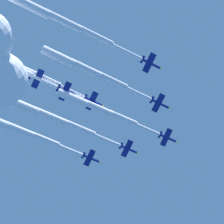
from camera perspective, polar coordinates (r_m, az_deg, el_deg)
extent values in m
cylinder|color=navy|center=(190.04, 7.60, -3.52)|extent=(9.05, 3.81, 1.44)
cone|color=yellow|center=(191.97, 8.89, -4.07)|extent=(1.62, 1.67, 1.37)
cylinder|color=black|center=(188.33, 6.36, -2.99)|extent=(0.87, 1.20, 1.08)
ellipsoid|color=black|center=(191.21, 8.06, -3.71)|extent=(2.09, 1.44, 0.92)
cube|color=navy|center=(189.79, 7.46, -3.47)|extent=(4.71, 8.25, 3.36)
cube|color=yellow|center=(190.25, 6.96, -4.51)|extent=(2.40, 1.28, 0.36)
cube|color=yellow|center=(189.54, 7.95, -2.41)|extent=(2.40, 1.28, 0.36)
cube|color=navy|center=(188.67, 6.61, -3.10)|extent=(1.87, 3.18, 1.32)
cube|color=yellow|center=(189.55, 6.53, -3.04)|extent=(1.57, 1.19, 1.80)
cylinder|color=white|center=(186.23, 4.70, -2.28)|extent=(13.72, 5.47, 1.83)
cylinder|color=white|center=(182.74, 1.48, -0.79)|extent=(13.96, 6.35, 2.75)
cylinder|color=white|center=(180.05, -1.95, 0.55)|extent=(14.21, 7.23, 3.66)
cylinder|color=white|center=(178.12, -5.47, 1.92)|extent=(14.46, 8.11, 4.58)
cylinder|color=navy|center=(192.65, 2.22, -5.08)|extent=(9.06, 3.72, 1.42)
cone|color=yellow|center=(194.24, 3.54, -5.63)|extent=(1.61, 1.64, 1.35)
cylinder|color=black|center=(191.26, 0.97, -4.56)|extent=(0.86, 1.18, 1.06)
ellipsoid|color=black|center=(193.69, 2.71, -5.26)|extent=(2.08, 1.41, 0.90)
cube|color=navy|center=(192.44, 2.09, -5.03)|extent=(4.68, 8.35, 3.08)
cube|color=yellow|center=(193.27, 1.58, -6.03)|extent=(2.40, 1.27, 0.34)
cube|color=yellow|center=(191.82, 2.58, -4.01)|extent=(2.40, 1.27, 0.34)
cube|color=navy|center=(191.53, 1.23, -4.67)|extent=(1.86, 3.21, 1.22)
cube|color=yellow|center=(192.43, 1.18, -4.58)|extent=(1.55, 1.12, 1.82)
cylinder|color=white|center=(189.42, -0.90, -3.77)|extent=(15.28, 5.76, 1.80)
cylinder|color=white|center=(186.51, -4.52, -2.13)|extent=(15.52, 6.63, 2.70)
cylinder|color=white|center=(184.67, -8.32, -0.63)|extent=(15.76, 7.50, 3.60)
cylinder|color=white|center=(183.78, -12.18, 0.88)|extent=(15.99, 8.36, 4.51)
cylinder|color=navy|center=(179.45, 6.53, 1.18)|extent=(9.07, 3.61, 1.41)
cone|color=yellow|center=(181.19, 7.89, 0.53)|extent=(1.59, 1.62, 1.34)
cylinder|color=black|center=(177.93, 5.23, 1.81)|extent=(0.84, 1.17, 1.05)
ellipsoid|color=black|center=(180.56, 7.03, 0.96)|extent=(2.08, 1.39, 0.90)
cube|color=navy|center=(179.22, 6.39, 1.25)|extent=(4.60, 8.38, 2.96)
cube|color=yellow|center=(179.59, 5.83, 0.17)|extent=(2.40, 1.25, 0.33)
cube|color=yellow|center=(179.07, 6.95, 2.35)|extent=(2.40, 1.25, 0.33)
cube|color=navy|center=(178.23, 5.50, 1.68)|extent=(1.83, 3.22, 1.17)
cube|color=yellow|center=(179.13, 5.42, 1.74)|extent=(1.54, 1.08, 1.83)
cylinder|color=white|center=(176.08, 3.46, 2.66)|extent=(13.90, 5.20, 1.79)
cylinder|color=white|center=(173.13, 0.03, 4.41)|extent=(14.12, 6.07, 2.68)
cylinder|color=white|center=(171.03, -3.62, 5.98)|extent=(14.34, 6.94, 3.58)
cylinder|color=white|center=(169.77, -7.38, 7.55)|extent=(14.57, 7.80, 4.47)
cylinder|color=navy|center=(197.90, -2.97, -6.36)|extent=(9.05, 3.72, 1.41)
cone|color=yellow|center=(199.13, -1.65, -6.89)|extent=(1.61, 1.63, 1.34)
cylinder|color=black|center=(196.86, -4.22, -5.84)|extent=(0.86, 1.18, 1.06)
ellipsoid|color=black|center=(198.81, -2.46, -6.52)|extent=(2.08, 1.41, 0.90)
cube|color=navy|center=(197.73, -3.11, -6.30)|extent=(4.69, 8.37, 3.01)
cube|color=yellow|center=(198.81, -3.58, -7.26)|extent=(2.40, 1.27, 0.33)
cube|color=yellow|center=(196.85, -2.63, -5.32)|extent=(2.40, 1.27, 0.33)
cube|color=navy|center=(197.06, -3.96, -5.95)|extent=(1.86, 3.22, 1.19)
cube|color=yellow|center=(197.96, -3.99, -5.86)|extent=(1.55, 1.10, 1.83)
cylinder|color=white|center=(195.62, -5.92, -5.14)|extent=(14.00, 5.41, 1.79)
cylinder|color=white|center=(193.76, -9.17, -3.69)|extent=(14.24, 6.28, 2.69)
cylinder|color=white|center=(192.83, -12.53, -2.39)|extent=(14.48, 7.14, 3.59)
cylinder|color=navy|center=(171.82, 5.30, 6.67)|extent=(9.07, 3.70, 1.43)
cone|color=yellow|center=(173.25, 6.74, 5.95)|extent=(1.61, 1.65, 1.36)
cylinder|color=black|center=(170.60, 3.91, 7.36)|extent=(0.86, 1.19, 1.08)
ellipsoid|color=black|center=(172.81, 5.82, 6.40)|extent=(2.08, 1.42, 0.92)
cube|color=navy|center=(171.62, 5.14, 6.75)|extent=(4.63, 8.26, 3.31)
cube|color=yellow|center=(171.55, 4.58, 5.59)|extent=(2.40, 1.26, 0.36)
cube|color=yellow|center=(171.92, 5.70, 7.90)|extent=(2.40, 1.26, 0.36)
cube|color=navy|center=(170.83, 4.20, 7.22)|extent=(1.84, 3.18, 1.30)
cube|color=yellow|center=(171.75, 4.12, 7.24)|extent=(1.57, 1.16, 1.80)
cylinder|color=white|center=(169.00, 1.79, 8.39)|extent=(15.63, 5.80, 1.83)
cylinder|color=white|center=(166.76, -2.35, 10.49)|extent=(15.86, 6.69, 2.74)
cylinder|color=white|center=(165.59, -6.75, 12.35)|extent=(16.10, 7.57, 3.65)
cylinder|color=white|center=(165.53, -11.24, 14.14)|extent=(16.33, 8.45, 4.56)
cylinder|color=navy|center=(181.56, -2.64, 1.49)|extent=(9.08, 3.57, 1.43)
cone|color=yellow|center=(182.60, -1.23, 0.83)|extent=(1.59, 1.63, 1.36)
cylinder|color=black|center=(180.70, -3.98, 2.11)|extent=(0.84, 1.18, 1.07)
ellipsoid|color=black|center=(182.41, -2.10, 1.25)|extent=(2.08, 1.39, 0.91)
cube|color=navy|center=(181.41, -2.79, 1.55)|extent=(4.53, 8.29, 3.21)
cube|color=yellow|center=(181.91, -3.32, 0.47)|extent=(2.40, 1.23, 0.35)
cube|color=yellow|center=(181.12, -2.26, 2.65)|extent=(2.40, 1.23, 0.35)
cube|color=navy|center=(180.87, -3.71, 1.98)|extent=(1.80, 3.19, 1.27)
cube|color=yellow|center=(181.80, -3.74, 2.03)|extent=(1.55, 1.12, 1.81)
cylinder|color=white|center=(179.77, -5.75, 2.93)|extent=(13.57, 5.05, 1.82)
cylinder|color=white|center=(178.55, -9.11, 4.58)|extent=(13.79, 5.93, 2.72)
cylinder|color=white|center=(178.16, -12.62, 6.02)|extent=(14.01, 6.81, 3.63)
cylinder|color=navy|center=(177.84, -6.30, 2.79)|extent=(9.07, 3.58, 1.42)
cone|color=yellow|center=(178.55, -4.84, 2.12)|extent=(1.59, 1.63, 1.35)
cylinder|color=black|center=(177.31, -7.69, 3.43)|extent=(0.84, 1.18, 1.07)
ellipsoid|color=black|center=(178.56, -5.74, 2.55)|extent=(2.08, 1.39, 0.91)
cube|color=navy|center=(177.73, -6.46, 2.86)|extent=(4.55, 8.31, 3.15)
cube|color=yellow|center=(178.29, -6.99, 1.76)|extent=(2.40, 1.23, 0.34)
cube|color=yellow|center=(177.38, -5.93, 3.98)|extent=(2.40, 1.23, 0.34)
cube|color=navy|center=(177.41, -7.41, 3.30)|extent=(1.80, 3.20, 1.24)
cube|color=yellow|center=(178.35, -7.42, 3.34)|extent=(1.55, 1.11, 1.82)
cylinder|color=white|center=(176.82, -9.44, 4.23)|extent=(13.09, 4.94, 1.81)
cylinder|color=white|center=(176.40, -12.77, 5.83)|extent=(13.31, 5.82, 2.71)
cylinder|color=navy|center=(176.89, -10.01, 4.46)|extent=(9.06, 3.73, 1.42)
cone|color=yellow|center=(177.20, -8.51, 3.80)|extent=(1.61, 1.64, 1.35)
cylinder|color=black|center=(176.74, -11.42, 5.07)|extent=(0.86, 1.19, 1.07)
ellipsoid|color=black|center=(177.46, -9.42, 4.22)|extent=(2.08, 1.42, 0.91)
cube|color=navy|center=(176.82, -10.17, 4.52)|extent=(4.68, 8.32, 3.14)
cube|color=yellow|center=(177.40, -10.67, 3.40)|extent=(2.40, 1.27, 0.34)
cube|color=yellow|center=(176.47, -9.66, 5.66)|extent=(2.40, 1.27, 0.34)
cube|color=navy|center=(176.76, -11.13, 4.94)|extent=(1.85, 3.21, 1.24)
cube|color=yellow|center=(177.70, -11.13, 4.98)|extent=(1.56, 1.13, 1.82)
cylinder|color=white|center=(176.74, -13.56, 5.98)|extent=(15.63, 5.87, 1.81)
sphere|color=white|center=(165.14, -15.09, 4.35)|extent=(21.19, 21.19, 21.19)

